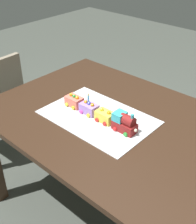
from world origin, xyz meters
TOP-DOWN VIEW (x-y plane):
  - ground_plane at (0.00, 0.00)m, footprint 8.00×8.00m
  - dining_table at (0.00, 0.00)m, footprint 1.40×1.00m
  - cake_board at (0.07, 0.05)m, footprint 0.60×0.40m
  - cake_locomotive at (-0.12, 0.06)m, footprint 0.14×0.08m
  - cake_car_caboose_lemon at (0.01, 0.06)m, footprint 0.10×0.08m
  - cake_car_gondola_lavender at (0.13, 0.06)m, footprint 0.10×0.08m
  - cake_car_flatbed_coral at (0.25, 0.06)m, footprint 0.10×0.08m
  - birthday_candle at (0.13, 0.06)m, footprint 0.01×0.01m

SIDE VIEW (x-z plane):
  - ground_plane at x=0.00m, z-range 0.00..0.00m
  - dining_table at x=0.00m, z-range 0.26..1.00m
  - cake_board at x=0.07m, z-range 0.74..0.74m
  - cake_car_caboose_lemon at x=0.01m, z-range 0.74..0.81m
  - cake_car_gondola_lavender at x=0.13m, z-range 0.74..0.81m
  - cake_car_flatbed_coral at x=0.25m, z-range 0.74..0.81m
  - cake_locomotive at x=-0.12m, z-range 0.73..0.85m
  - birthday_candle at x=0.13m, z-range 0.81..0.87m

